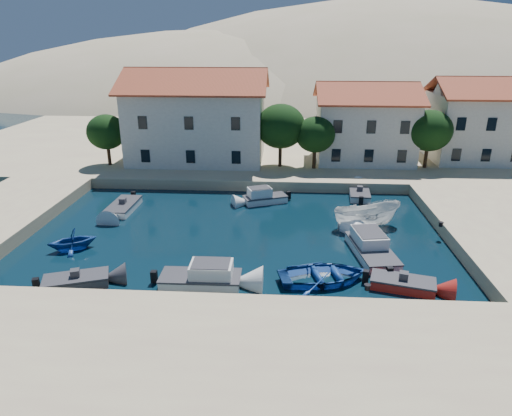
% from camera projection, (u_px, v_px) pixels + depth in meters
% --- Properties ---
extents(ground, '(400.00, 400.00, 0.00)m').
position_uv_depth(ground, '(217.00, 309.00, 24.45)').
color(ground, black).
rests_on(ground, ground).
extents(quay_south, '(52.00, 12.00, 1.00)m').
position_uv_depth(quay_south, '(196.00, 380.00, 18.66)').
color(quay_south, tan).
rests_on(quay_south, ground).
extents(quay_north, '(80.00, 36.00, 1.00)m').
position_uv_depth(quay_north, '(273.00, 145.00, 59.66)').
color(quay_north, tan).
rests_on(quay_north, ground).
extents(hills, '(254.00, 176.00, 99.00)m').
position_uv_depth(hills, '(337.00, 160.00, 146.97)').
color(hills, tan).
rests_on(hills, ground).
extents(building_left, '(14.70, 9.45, 9.70)m').
position_uv_depth(building_left, '(197.00, 114.00, 48.88)').
color(building_left, beige).
rests_on(building_left, quay_north).
extents(building_mid, '(10.50, 8.40, 8.30)m').
position_uv_depth(building_mid, '(365.00, 121.00, 49.01)').
color(building_mid, beige).
rests_on(building_mid, quay_north).
extents(building_right, '(9.45, 8.40, 8.80)m').
position_uv_depth(building_right, '(476.00, 118.00, 49.15)').
color(building_right, beige).
rests_on(building_right, quay_north).
extents(trees, '(37.30, 5.30, 6.45)m').
position_uv_depth(trees, '(295.00, 130.00, 46.27)').
color(trees, '#382314').
rests_on(trees, quay_north).
extents(bollards, '(29.36, 9.56, 0.30)m').
position_uv_depth(bollards, '(272.00, 259.00, 27.49)').
color(bollards, black).
rests_on(bollards, ground).
extents(motorboat_grey_sw, '(3.99, 2.75, 1.25)m').
position_uv_depth(motorboat_grey_sw, '(76.00, 281.00, 26.65)').
color(motorboat_grey_sw, '#39383D').
rests_on(motorboat_grey_sw, ground).
extents(cabin_cruiser_south, '(4.74, 2.05, 1.60)m').
position_uv_depth(cabin_cruiser_south, '(201.00, 277.00, 26.72)').
color(cabin_cruiser_south, white).
rests_on(cabin_cruiser_south, ground).
extents(rowboat_south, '(6.13, 4.97, 1.12)m').
position_uv_depth(rowboat_south, '(323.00, 281.00, 27.25)').
color(rowboat_south, '#1A4492').
rests_on(rowboat_south, ground).
extents(motorboat_red_se, '(3.90, 2.49, 1.25)m').
position_uv_depth(motorboat_red_se, '(403.00, 284.00, 26.36)').
color(motorboat_red_se, maroon).
rests_on(motorboat_red_se, ground).
extents(cabin_cruiser_east, '(3.01, 5.70, 1.60)m').
position_uv_depth(cabin_cruiser_east, '(372.00, 249.00, 30.29)').
color(cabin_cruiser_east, white).
rests_on(cabin_cruiser_east, ground).
extents(boat_east, '(5.74, 3.51, 2.08)m').
position_uv_depth(boat_east, '(366.00, 227.00, 35.05)').
color(boat_east, white).
rests_on(boat_east, ground).
extents(motorboat_white_ne, '(2.08, 3.90, 1.25)m').
position_uv_depth(motorboat_white_ne, '(359.00, 194.00, 41.49)').
color(motorboat_white_ne, white).
rests_on(motorboat_white_ne, ground).
extents(rowboat_west, '(4.04, 3.87, 1.65)m').
position_uv_depth(rowboat_west, '(74.00, 249.00, 31.36)').
color(rowboat_west, '#1A4492').
rests_on(rowboat_west, ground).
extents(motorboat_white_west, '(2.03, 4.38, 1.25)m').
position_uv_depth(motorboat_white_west, '(123.00, 207.00, 38.36)').
color(motorboat_white_west, white).
rests_on(motorboat_white_west, ground).
extents(cabin_cruiser_north, '(4.08, 2.87, 1.60)m').
position_uv_depth(cabin_cruiser_north, '(265.00, 197.00, 40.07)').
color(cabin_cruiser_north, white).
rests_on(cabin_cruiser_north, ground).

